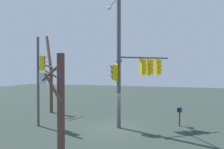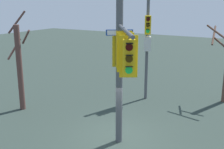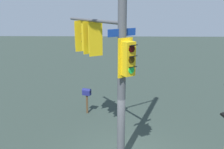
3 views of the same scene
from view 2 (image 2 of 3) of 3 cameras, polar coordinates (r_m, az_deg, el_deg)
ground_plane at (r=13.20m, az=1.15°, el=-12.56°), size 80.00×80.00×0.00m
main_signal_pole_assembly at (r=10.72m, az=2.38°, el=8.50°), size 5.07×2.91×9.90m
secondary_pole_assembly at (r=17.24m, az=7.12°, el=6.76°), size 0.72×0.59×6.63m
bare_tree_across_street at (r=16.54m, az=-18.12°, el=1.79°), size 1.12×1.43×5.53m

